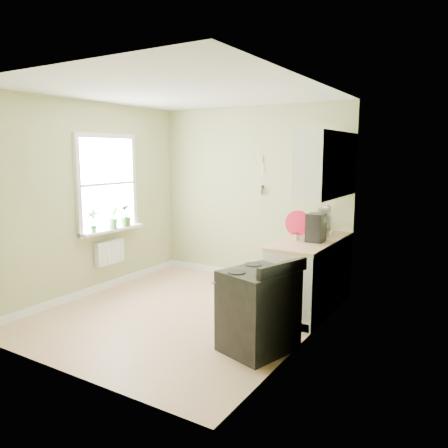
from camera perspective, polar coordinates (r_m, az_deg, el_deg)
The scene contains 21 objects.
floor at distance 5.65m, azimuth -5.25°, elevation -11.53°, with size 3.20×3.60×0.02m, color tan.
ceiling at distance 5.34m, azimuth -5.69°, elevation 16.95°, with size 3.20×3.60×0.02m, color white.
wall_back at distance 6.85m, azimuth 3.65°, elevation 3.85°, with size 3.20×0.02×2.70m, color tan.
wall_left at distance 6.41m, azimuth -17.08°, elevation 3.10°, with size 0.02×3.60×2.70m, color tan.
wall_right at distance 4.55m, azimuth 11.00°, elevation 0.99°, with size 0.02×3.60×2.70m, color tan.
base_cabinets at distance 5.77m, azimuth 11.32°, elevation -6.59°, with size 0.60×1.60×0.87m, color white.
countertop at distance 5.66m, azimuth 11.37°, elevation -2.15°, with size 0.64×1.60×0.04m, color #E7BC8D.
upper_cabinets at distance 5.61m, azimuth 13.34°, elevation 7.56°, with size 0.35×1.40×0.80m, color white.
window at distance 6.58m, azimuth -15.05°, elevation 5.08°, with size 0.06×1.14×1.44m.
window_sill at distance 6.61m, azimuth -14.37°, elevation -0.74°, with size 0.18×1.14×0.04m, color white.
radiator at distance 6.66m, azimuth -14.75°, elevation -3.57°, with size 0.12×0.50×0.35m, color white.
wall_utensils at distance 6.72m, azimuth 5.07°, elevation 5.56°, with size 0.02×0.14×0.58m.
stove at distance 4.50m, azimuth 4.52°, elevation -11.13°, with size 0.77×0.82×0.95m.
stand_mixer at distance 5.96m, azimuth 12.90°, elevation 0.20°, with size 0.26×0.36×0.40m.
kettle at distance 6.38m, azimuth 11.76°, elevation 0.26°, with size 0.21×0.12×0.21m.
coffee_maker at distance 5.48m, azimuth 11.89°, elevation -0.57°, with size 0.20×0.22×0.35m.
red_tray at distance 5.82m, azimuth 9.59°, elevation 0.10°, with size 0.34×0.34×0.02m, color red.
jar at distance 5.55m, azimuth 9.49°, elevation -1.63°, with size 0.08×0.08×0.09m.
plant_a at distance 6.32m, azimuth -16.77°, elevation 0.40°, with size 0.17×0.12×0.32m, color #346E2A.
plant_b at distance 6.58m, azimuth -14.28°, elevation 0.84°, with size 0.18×0.14×0.32m, color #346E2A.
plant_c at distance 6.76m, azimuth -12.73°, elevation 1.11°, with size 0.18×0.18×0.32m, color #346E2A.
Camera 1 is at (3.17, -4.23, 1.99)m, focal length 35.00 mm.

